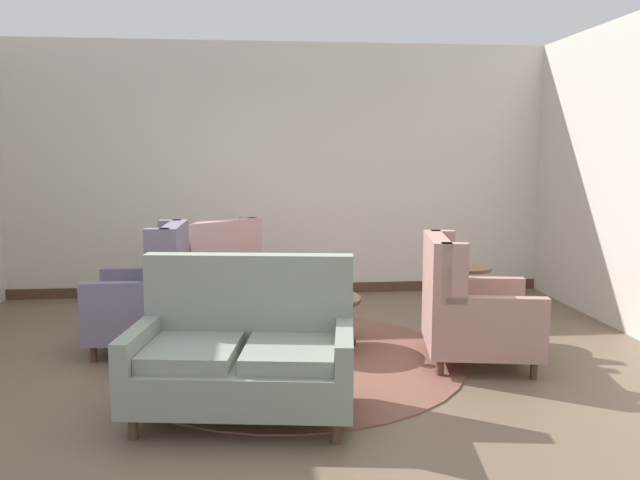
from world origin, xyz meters
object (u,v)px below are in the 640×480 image
Objects in this scene: armchair_beside_settee at (210,277)px; side_table at (465,296)px; porcelain_vase at (312,280)px; settee at (244,353)px; armchair_near_window at (470,311)px; armchair_back_corner at (149,297)px; coffee_table at (315,308)px.

armchair_beside_settee is 1.72× the size of side_table.
porcelain_vase is 1.48m from armchair_beside_settee.
side_table is (1.98, 1.50, -0.01)m from settee.
armchair_near_window reaches higher than porcelain_vase.
side_table is at bearing 92.30° from armchair_back_corner.
settee is 2.23× the size of side_table.
coffee_table is 0.68× the size of armchair_beside_settee.
armchair_near_window is at bearing -105.27° from side_table.
armchair_near_window reaches higher than coffee_table.
porcelain_vase is at bearing -156.39° from coffee_table.
settee is 1.45× the size of armchair_near_window.
armchair_near_window is 2.73m from armchair_back_corner.
armchair_near_window is at bearing -21.68° from coffee_table.
armchair_back_corner is at bearing -179.10° from side_table.
armchair_back_corner reaches higher than side_table.
armchair_back_corner reaches higher than porcelain_vase.
armchair_back_corner reaches higher than coffee_table.
settee is at bearing 31.78° from armchair_back_corner.
armchair_near_window is at bearing 33.32° from settee.
side_table is at bearing 121.49° from armchair_beside_settee.
settee is 1.37× the size of armchair_back_corner.
armchair_near_window is 0.67m from side_table.
porcelain_vase is 1.35m from armchair_near_window.
armchair_near_window reaches higher than side_table.
coffee_table is 1.45m from armchair_back_corner.
coffee_table is at bearing 94.88° from armchair_beside_settee.
armchair_beside_settee is at bearing 158.35° from side_table.
armchair_back_corner is 1.63× the size of side_table.
side_table is (2.38, -0.94, -0.03)m from armchair_beside_settee.
porcelain_vase is 0.25× the size of settee.
armchair_beside_settee is at bearing 156.73° from armchair_back_corner.
settee reaches higher than coffee_table.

